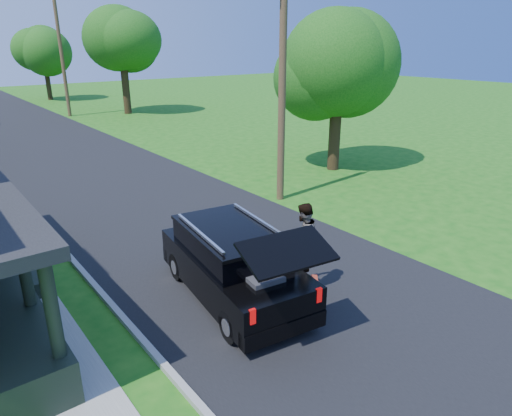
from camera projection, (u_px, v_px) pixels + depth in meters
ground at (342, 319)px, 10.59m from camera, size 140.00×140.00×0.00m
street at (73, 157)px, 25.46m from camera, size 8.00×120.00×0.02m
black_suv at (234, 264)px, 11.22m from camera, size 2.66×5.45×2.44m
skateboarder at (303, 237)px, 11.24m from camera, size 1.04×0.94×1.75m
skateboard at (316, 290)px, 11.35m from camera, size 0.42×0.47×0.64m
tree_right_near at (338, 61)px, 21.36m from camera, size 5.79×5.84×8.00m
tree_right_mid at (121, 39)px, 38.87m from camera, size 7.02×7.26×9.37m
tree_right_far at (43, 49)px, 48.90m from camera, size 5.62×5.46×8.25m
utility_pole_near at (282, 81)px, 17.14m from camera, size 1.76×0.29×9.04m
utility_pole_far at (60, 42)px, 37.58m from camera, size 1.83×0.32×11.71m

